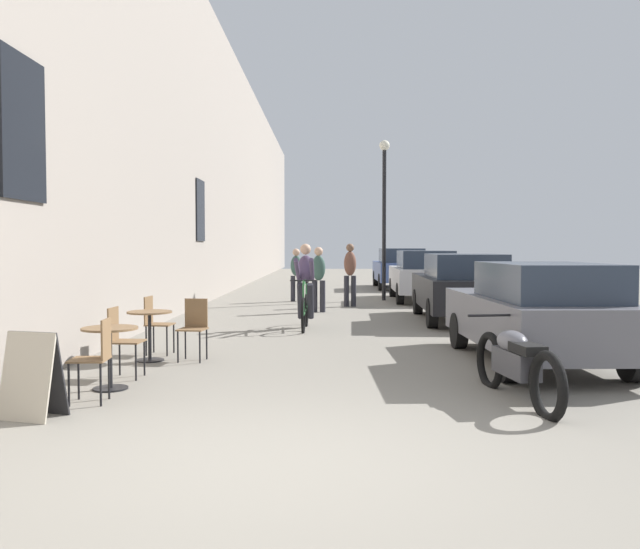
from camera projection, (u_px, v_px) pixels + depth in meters
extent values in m
plane|color=gray|center=(277.00, 463.00, 4.99)|extent=(88.00, 88.00, 0.00)
cube|color=gray|center=(196.00, 148.00, 18.83)|extent=(0.50, 68.00, 8.99)
cube|color=black|center=(24.00, 128.00, 7.65)|extent=(0.04, 1.10, 1.70)
cube|color=black|center=(200.00, 210.00, 18.17)|extent=(0.04, 1.10, 1.70)
cylinder|color=black|center=(111.00, 388.00, 7.58)|extent=(0.40, 0.40, 0.02)
cylinder|color=black|center=(110.00, 359.00, 7.56)|extent=(0.05, 0.05, 0.67)
cylinder|color=brown|center=(110.00, 328.00, 7.55)|extent=(0.64, 0.64, 0.02)
cylinder|color=black|center=(144.00, 358.00, 8.37)|extent=(0.02, 0.02, 0.45)
cylinder|color=black|center=(136.00, 363.00, 8.05)|extent=(0.02, 0.02, 0.45)
cylinder|color=black|center=(120.00, 358.00, 8.39)|extent=(0.02, 0.02, 0.45)
cylinder|color=black|center=(110.00, 362.00, 8.07)|extent=(0.02, 0.02, 0.45)
cube|color=brown|center=(127.00, 342.00, 8.21)|extent=(0.40, 0.40, 0.02)
cube|color=brown|center=(113.00, 324.00, 8.21)|extent=(0.03, 0.34, 0.42)
cylinder|color=black|center=(69.00, 385.00, 6.74)|extent=(0.02, 0.02, 0.45)
cylinder|color=black|center=(79.00, 379.00, 7.06)|extent=(0.02, 0.02, 0.45)
cylinder|color=black|center=(101.00, 385.00, 6.76)|extent=(0.02, 0.02, 0.45)
cylinder|color=black|center=(109.00, 378.00, 7.08)|extent=(0.02, 0.02, 0.45)
cube|color=brown|center=(89.00, 360.00, 6.90)|extent=(0.41, 0.41, 0.02)
cube|color=brown|center=(106.00, 339.00, 6.90)|extent=(0.04, 0.34, 0.42)
cylinder|color=black|center=(150.00, 360.00, 9.46)|extent=(0.40, 0.40, 0.02)
cylinder|color=black|center=(150.00, 336.00, 9.45)|extent=(0.05, 0.05, 0.67)
cylinder|color=brown|center=(149.00, 312.00, 9.43)|extent=(0.64, 0.64, 0.02)
cylinder|color=black|center=(200.00, 347.00, 9.26)|extent=(0.02, 0.02, 0.45)
cylinder|color=black|center=(178.00, 347.00, 9.30)|extent=(0.02, 0.02, 0.45)
cylinder|color=black|center=(207.00, 344.00, 9.58)|extent=(0.02, 0.02, 0.45)
cylinder|color=black|center=(185.00, 344.00, 9.62)|extent=(0.02, 0.02, 0.45)
cube|color=brown|center=(192.00, 329.00, 9.43)|extent=(0.42, 0.42, 0.02)
cube|color=brown|center=(196.00, 313.00, 9.60)|extent=(0.34, 0.06, 0.42)
cylinder|color=black|center=(174.00, 338.00, 10.17)|extent=(0.02, 0.02, 0.45)
cylinder|color=black|center=(167.00, 341.00, 9.85)|extent=(0.02, 0.02, 0.45)
cylinder|color=black|center=(154.00, 338.00, 10.21)|extent=(0.02, 0.02, 0.45)
cylinder|color=black|center=(146.00, 341.00, 9.88)|extent=(0.02, 0.02, 0.45)
cube|color=brown|center=(160.00, 324.00, 10.02)|extent=(0.41, 0.41, 0.02)
cube|color=brown|center=(148.00, 310.00, 10.03)|extent=(0.05, 0.34, 0.42)
cube|color=black|center=(39.00, 373.00, 6.38)|extent=(0.58, 0.33, 0.84)
cube|color=#B2A893|center=(26.00, 377.00, 6.22)|extent=(0.58, 0.33, 0.84)
torus|color=black|center=(303.00, 316.00, 12.56)|extent=(0.07, 0.71, 0.71)
torus|color=black|center=(306.00, 310.00, 13.61)|extent=(0.07, 0.71, 0.71)
cylinder|color=#2D6B38|center=(306.00, 297.00, 13.50)|extent=(0.04, 0.22, 0.58)
cylinder|color=#2D6B38|center=(305.00, 282.00, 12.99)|extent=(0.06, 0.82, 0.14)
cylinder|color=#2D6B38|center=(303.00, 298.00, 12.57)|extent=(0.04, 0.09, 0.67)
cylinder|color=#2D6B38|center=(305.00, 311.00, 13.10)|extent=(0.06, 1.00, 0.12)
cylinder|color=black|center=(303.00, 281.00, 12.58)|extent=(0.52, 0.04, 0.03)
ellipsoid|color=black|center=(306.00, 282.00, 13.40)|extent=(0.12, 0.24, 0.06)
ellipsoid|color=#4C3D5B|center=(306.00, 269.00, 13.31)|extent=(0.35, 0.36, 0.59)
sphere|color=tan|center=(306.00, 249.00, 13.25)|extent=(0.22, 0.22, 0.22)
cylinder|color=#26262D|center=(310.00, 301.00, 13.26)|extent=(0.14, 0.40, 0.75)
cylinder|color=#26262D|center=(301.00, 301.00, 13.26)|extent=(0.14, 0.40, 0.75)
cylinder|color=#4C3D5B|center=(312.00, 270.00, 12.91)|extent=(0.09, 0.74, 0.48)
cylinder|color=#4C3D5B|center=(297.00, 270.00, 12.92)|extent=(0.12, 0.75, 0.48)
cylinder|color=#26262D|center=(323.00, 296.00, 16.49)|extent=(0.14, 0.14, 0.80)
cylinder|color=#26262D|center=(315.00, 296.00, 16.49)|extent=(0.14, 0.14, 0.80)
ellipsoid|color=#38564C|center=(319.00, 268.00, 16.46)|extent=(0.34, 0.24, 0.63)
sphere|color=tan|center=(319.00, 251.00, 16.44)|extent=(0.22, 0.22, 0.22)
cylinder|color=#26262D|center=(354.00, 291.00, 18.06)|extent=(0.14, 0.14, 0.85)
cylinder|color=#26262D|center=(346.00, 291.00, 18.02)|extent=(0.14, 0.14, 0.85)
ellipsoid|color=brown|center=(350.00, 263.00, 18.01)|extent=(0.38, 0.30, 0.67)
sphere|color=brown|center=(350.00, 248.00, 17.99)|extent=(0.22, 0.22, 0.22)
cylinder|color=#26262D|center=(300.00, 289.00, 19.75)|extent=(0.14, 0.14, 0.77)
cylinder|color=#26262D|center=(293.00, 289.00, 19.74)|extent=(0.14, 0.14, 0.77)
ellipsoid|color=#38564C|center=(296.00, 266.00, 19.72)|extent=(0.36, 0.27, 0.61)
sphere|color=tan|center=(296.00, 252.00, 19.70)|extent=(0.22, 0.22, 0.22)
cylinder|color=black|center=(384.00, 226.00, 20.05)|extent=(0.12, 0.12, 4.60)
sphere|color=silver|center=(384.00, 145.00, 19.95)|extent=(0.32, 0.32, 0.32)
cube|color=#595960|center=(534.00, 320.00, 9.27)|extent=(1.78, 4.07, 0.65)
cube|color=#283342|center=(547.00, 281.00, 8.77)|extent=(1.46, 2.21, 0.49)
cylinder|color=black|center=(459.00, 331.00, 10.60)|extent=(0.20, 0.59, 0.58)
cylinder|color=black|center=(552.00, 330.00, 10.63)|extent=(0.20, 0.59, 0.58)
cylinder|color=black|center=(509.00, 359.00, 7.95)|extent=(0.20, 0.59, 0.58)
cylinder|color=black|center=(632.00, 358.00, 7.97)|extent=(0.20, 0.59, 0.58)
cube|color=black|center=(460.00, 292.00, 14.60)|extent=(1.87, 4.25, 0.68)
cube|color=#283342|center=(464.00, 266.00, 14.07)|extent=(1.53, 2.31, 0.51)
cylinder|color=black|center=(418.00, 302.00, 16.03)|extent=(0.21, 0.61, 0.61)
cylinder|color=black|center=(483.00, 302.00, 15.96)|extent=(0.21, 0.61, 0.61)
cylinder|color=black|center=(432.00, 313.00, 13.27)|extent=(0.21, 0.61, 0.61)
cylinder|color=black|center=(511.00, 314.00, 13.20)|extent=(0.21, 0.61, 0.61)
cube|color=#B7B7BC|center=(423.00, 279.00, 20.07)|extent=(1.89, 4.35, 0.70)
cube|color=#283342|center=(425.00, 259.00, 19.52)|extent=(1.55, 2.36, 0.52)
cylinder|color=black|center=(393.00, 287.00, 21.53)|extent=(0.22, 0.63, 0.62)
cylinder|color=black|center=(442.00, 288.00, 21.47)|extent=(0.22, 0.63, 0.62)
cylinder|color=black|center=(400.00, 294.00, 18.69)|extent=(0.22, 0.63, 0.62)
cylinder|color=black|center=(457.00, 294.00, 18.63)|extent=(0.22, 0.63, 0.62)
cube|color=#384C84|center=(399.00, 271.00, 26.02)|extent=(1.85, 4.46, 0.73)
cube|color=#283342|center=(401.00, 255.00, 25.46)|extent=(1.55, 2.41, 0.54)
cylinder|color=black|center=(376.00, 278.00, 27.52)|extent=(0.21, 0.64, 0.64)
cylinder|color=black|center=(416.00, 278.00, 27.49)|extent=(0.21, 0.64, 0.64)
cylinder|color=black|center=(381.00, 282.00, 24.58)|extent=(0.21, 0.64, 0.64)
cylinder|color=black|center=(426.00, 282.00, 24.56)|extent=(0.21, 0.64, 0.64)
torus|color=black|center=(490.00, 361.00, 7.75)|extent=(0.19, 0.70, 0.69)
torus|color=black|center=(548.00, 387.00, 6.31)|extent=(0.20, 0.71, 0.70)
cube|color=#333338|center=(516.00, 363.00, 7.02)|extent=(0.35, 0.79, 0.28)
ellipsoid|color=#595960|center=(512.00, 341.00, 7.11)|extent=(0.35, 0.55, 0.24)
cube|color=black|center=(528.00, 349.00, 6.74)|extent=(0.30, 0.47, 0.10)
cylinder|color=black|center=(494.00, 315.00, 7.62)|extent=(0.62, 0.12, 0.03)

